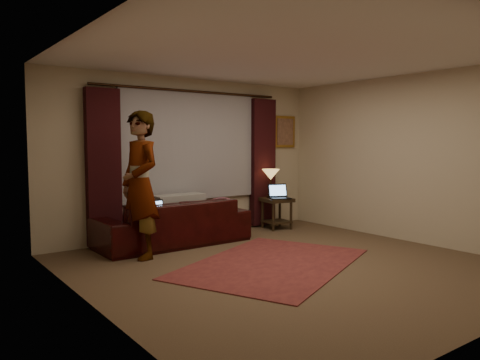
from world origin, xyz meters
The scene contains 19 objects.
floor centered at (0.00, 0.00, -0.01)m, with size 5.00×5.00×0.01m, color brown.
ceiling centered at (0.00, 0.00, 2.60)m, with size 5.00×5.00×0.02m, color silver.
wall_back centered at (0.00, 2.50, 1.30)m, with size 5.00×0.02×2.60m, color #C2B496.
wall_left centered at (-2.50, 0.00, 1.30)m, with size 0.02×5.00×2.60m, color #C2B496.
wall_right centered at (2.50, 0.00, 1.30)m, with size 0.02×5.00×2.60m, color #C2B496.
sheer_curtain centered at (0.00, 2.44, 1.50)m, with size 2.50×0.05×1.80m, color #94939A.
drape_left centered at (-1.50, 2.39, 1.18)m, with size 0.50×0.14×2.30m, color black.
drape_right centered at (1.50, 2.39, 1.18)m, with size 0.50×0.14×2.30m, color black.
curtain_rod centered at (0.00, 2.39, 2.38)m, with size 0.04×0.04×3.40m, color black.
picture_frame centered at (2.10, 2.47, 1.75)m, with size 0.50×0.04×0.60m, color #B3802E.
sofa centered at (-0.59, 1.96, 0.47)m, with size 2.31×1.00×0.93m, color black.
throw_blanket centered at (-0.39, 2.15, 0.94)m, with size 0.83×0.33×0.10m, color gray.
clothing_pile centered at (0.22, 1.87, 0.56)m, with size 0.46×0.35×0.20m, color #7F4157.
laptop_sofa centered at (-0.93, 1.77, 0.59)m, with size 0.33×0.36×0.24m, color black, non-canonical shape.
area_rug centered at (-0.12, 0.20, 0.01)m, with size 2.63×1.75×0.01m, color maroon.
end_table centered at (1.52, 2.02, 0.28)m, with size 0.48×0.48×0.56m, color black.
tiffany_lamp centered at (1.48, 2.14, 0.81)m, with size 0.32×0.32×0.51m, color #A39A4C, non-canonical shape.
laptop_table centered at (1.50, 1.91, 0.68)m, with size 0.35×0.38×0.26m, color black, non-canonical shape.
person centered at (-1.33, 1.50, 0.98)m, with size 0.58×0.58×1.97m, color gray.
Camera 1 is at (-3.94, -4.27, 1.55)m, focal length 35.00 mm.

